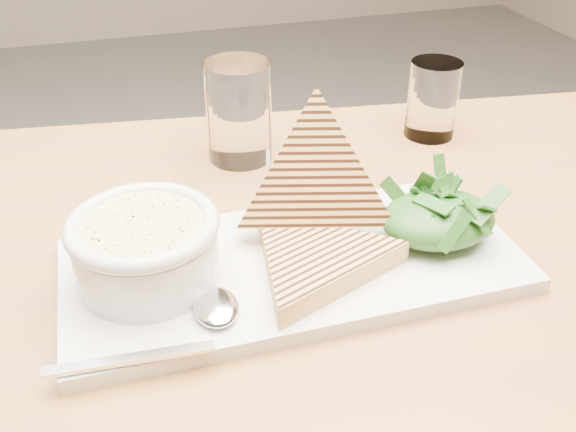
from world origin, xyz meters
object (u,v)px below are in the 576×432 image
object	(u,v)px
table_top	(363,280)
platter	(294,265)
soup_bowl	(147,255)
glass_far	(433,99)
glass_near	(239,112)

from	to	relation	value
table_top	platter	world-z (taller)	platter
table_top	soup_bowl	distance (m)	0.21
platter	glass_far	bearing A→B (deg)	41.81
table_top	glass_near	distance (m)	0.27
table_top	glass_far	size ratio (longest dim) A/B	11.01
soup_bowl	glass_far	world-z (taller)	glass_far
glass_far	table_top	bearing A→B (deg)	-128.57
platter	table_top	bearing A→B (deg)	-5.99
platter	glass_near	world-z (taller)	glass_near
platter	glass_far	world-z (taller)	glass_far
glass_near	table_top	bearing A→B (deg)	-75.57
platter	soup_bowl	size ratio (longest dim) A/B	3.38
platter	glass_far	size ratio (longest dim) A/B	4.25
table_top	soup_bowl	size ratio (longest dim) A/B	8.76
table_top	platter	size ratio (longest dim) A/B	2.59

